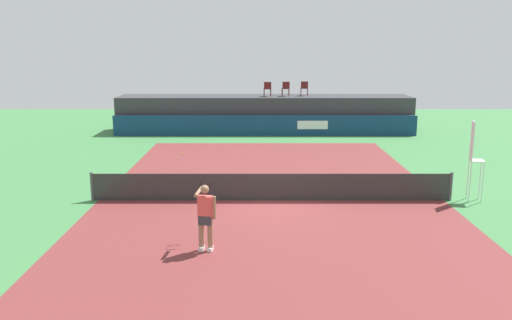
% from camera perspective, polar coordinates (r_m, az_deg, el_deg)
% --- Properties ---
extents(ground_plane, '(48.00, 48.00, 0.00)m').
position_cam_1_polar(ground_plane, '(21.39, 1.49, -2.05)').
color(ground_plane, '#3D7A42').
extents(court_inner, '(12.00, 22.00, 0.00)m').
position_cam_1_polar(court_inner, '(18.50, 1.71, -4.33)').
color(court_inner, maroon).
rests_on(court_inner, ground).
extents(sponsor_wall, '(18.00, 0.22, 1.20)m').
position_cam_1_polar(sponsor_wall, '(31.57, 1.05, 3.70)').
color(sponsor_wall, navy).
rests_on(sponsor_wall, ground).
extents(spectator_platform, '(18.00, 2.80, 2.20)m').
position_cam_1_polar(spectator_platform, '(33.29, 0.98, 5.01)').
color(spectator_platform, '#38383D').
rests_on(spectator_platform, ground).
extents(spectator_chair_far_left, '(0.46, 0.46, 0.89)m').
position_cam_1_polar(spectator_chair_far_left, '(32.77, 1.30, 7.69)').
color(spectator_chair_far_left, '#561919').
rests_on(spectator_chair_far_left, spectator_platform).
extents(spectator_chair_left, '(0.48, 0.48, 0.89)m').
position_cam_1_polar(spectator_chair_left, '(33.02, 3.27, 7.71)').
color(spectator_chair_left, '#561919').
rests_on(spectator_chair_left, spectator_platform).
extents(spectator_chair_center, '(0.46, 0.46, 0.89)m').
position_cam_1_polar(spectator_chair_center, '(33.36, 5.27, 7.72)').
color(spectator_chair_center, '#561919').
rests_on(spectator_chair_center, spectator_platform).
extents(umpire_chair, '(0.51, 0.51, 2.76)m').
position_cam_1_polar(umpire_chair, '(19.59, 22.39, 0.45)').
color(umpire_chair, white).
rests_on(umpire_chair, ground).
extents(tennis_net, '(12.40, 0.02, 0.95)m').
position_cam_1_polar(tennis_net, '(18.37, 1.72, -2.92)').
color(tennis_net, '#2D2D2D').
rests_on(tennis_net, ground).
extents(net_post_near, '(0.10, 0.10, 1.00)m').
position_cam_1_polar(net_post_near, '(19.21, -17.12, -2.71)').
color(net_post_near, '#4C4C51').
rests_on(net_post_near, ground).
extents(net_post_far, '(0.10, 0.10, 1.00)m').
position_cam_1_polar(net_post_far, '(19.55, 20.23, -2.68)').
color(net_post_far, '#4C4C51').
rests_on(net_post_far, ground).
extents(tennis_player, '(0.57, 1.20, 1.77)m').
position_cam_1_polar(tennis_player, '(13.90, -5.39, -5.88)').
color(tennis_player, white).
rests_on(tennis_player, court_inner).
extents(tennis_ball, '(0.07, 0.07, 0.07)m').
position_cam_1_polar(tennis_ball, '(26.45, -7.85, 0.69)').
color(tennis_ball, '#D8EA33').
rests_on(tennis_ball, court_inner).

